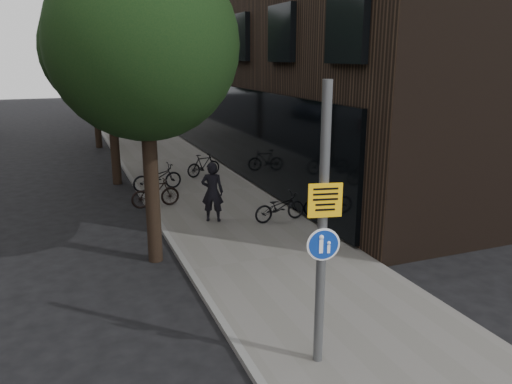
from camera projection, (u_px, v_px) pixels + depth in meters
name	position (u px, v px, depth m)	size (l,w,h in m)	color
ground	(334.00, 327.00, 9.62)	(120.00, 120.00, 0.00)	black
sidewalk	(205.00, 194.00, 18.67)	(4.50, 60.00, 0.12)	#63605C
curb_edge	(144.00, 200.00, 17.87)	(0.15, 60.00, 0.13)	slate
street_tree_near	(146.00, 53.00, 11.55)	(4.40, 4.40, 7.50)	black
street_tree_mid	(109.00, 54.00, 19.18)	(5.00, 5.00, 7.80)	black
street_tree_far	(93.00, 55.00, 27.26)	(5.00, 5.00, 7.80)	black
signpost	(322.00, 229.00, 7.76)	(0.53, 0.15, 4.60)	#595B5E
pedestrian	(212.00, 192.00, 15.18)	(0.68, 0.44, 1.85)	black
parked_bike_facade_near	(280.00, 207.00, 15.31)	(0.59, 1.69, 0.89)	black
parked_bike_facade_far	(204.00, 165.00, 21.03)	(0.44, 1.57, 0.94)	black
parked_bike_curb_near	(157.00, 177.00, 18.83)	(0.66, 1.89, 0.99)	black
parked_bike_curb_far	(155.00, 193.00, 16.71)	(0.46, 1.63, 0.98)	black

